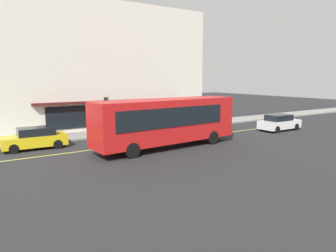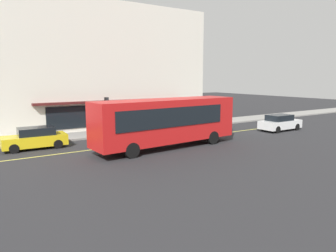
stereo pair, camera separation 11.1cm
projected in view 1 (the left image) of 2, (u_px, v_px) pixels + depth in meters
name	position (u px, v px, depth m)	size (l,w,h in m)	color
ground	(143.00, 143.00, 24.12)	(120.00, 120.00, 0.00)	#28282B
sidewalk	(115.00, 132.00, 28.58)	(80.00, 3.20, 0.15)	gray
lane_centre_stripe	(143.00, 143.00, 24.12)	(36.00, 0.16, 0.01)	#D8D14C
storefront_building	(98.00, 68.00, 32.73)	(21.29, 8.68, 12.07)	silver
bus	(167.00, 120.00, 22.40)	(11.27, 3.24, 3.50)	red
traffic_light	(106.00, 107.00, 26.66)	(0.30, 0.52, 3.20)	#2D2D33
car_yellow	(35.00, 138.00, 22.20)	(4.34, 1.93, 1.52)	yellow
car_silver	(208.00, 122.00, 30.61)	(4.39, 2.04, 1.52)	#B7BABF
car_white	(279.00, 123.00, 29.90)	(4.31, 1.88, 1.52)	white
pedestrian_mid_block	(185.00, 114.00, 32.81)	(0.34, 0.34, 1.75)	black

